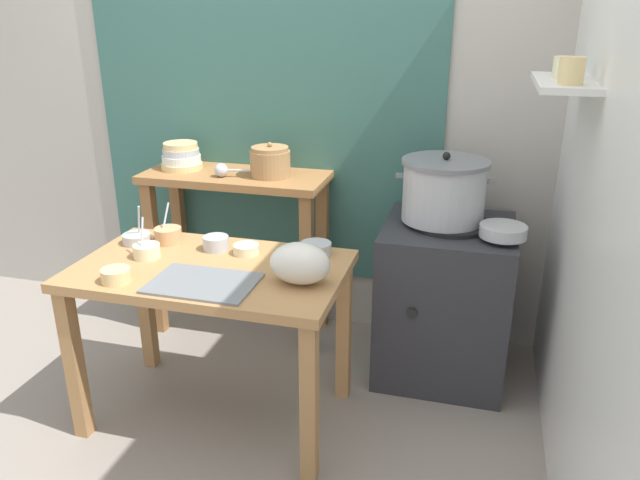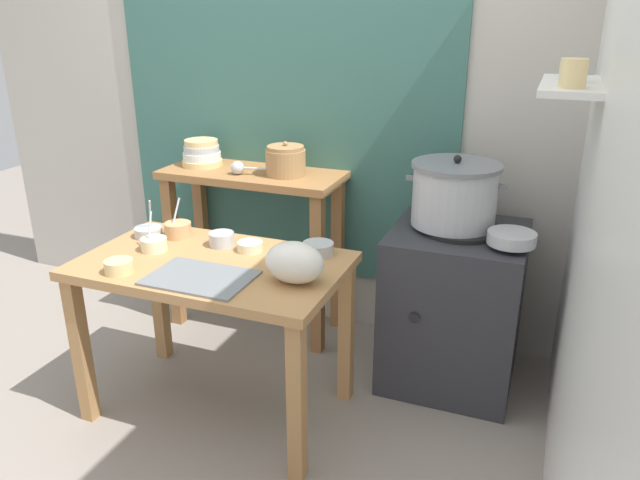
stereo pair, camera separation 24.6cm
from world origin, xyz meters
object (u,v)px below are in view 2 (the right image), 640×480
object	(u,v)px
clay_pot	(286,161)
prep_bowl_3	(222,239)
prep_bowl_1	(178,229)
prep_bowl_5	(318,248)
bowl_stack_enamel	(202,154)
prep_table	(213,285)
back_shelf_table	(253,211)
steamer_pot	(455,194)
serving_tray	(200,278)
ladle	(239,168)
wide_pan	(512,238)
plastic_bag	(295,262)
stove_block	(453,305)
prep_bowl_2	(119,266)
prep_bowl_4	(148,231)
prep_bowl_0	(154,244)
prep_bowl_6	(250,246)

from	to	relation	value
clay_pot	prep_bowl_3	world-z (taller)	clay_pot
prep_bowl_1	prep_bowl_5	world-z (taller)	prep_bowl_1
bowl_stack_enamel	prep_bowl_3	bearing A→B (deg)	-53.00
prep_table	prep_bowl_5	bearing A→B (deg)	31.49
back_shelf_table	prep_bowl_5	xyz separation A→B (m)	(0.58, -0.53, 0.07)
steamer_pot	serving_tray	size ratio (longest dim) A/B	1.12
ladle	wide_pan	world-z (taller)	ladle
bowl_stack_enamel	plastic_bag	size ratio (longest dim) A/B	0.93
ladle	prep_bowl_3	bearing A→B (deg)	-70.63
back_shelf_table	steamer_pot	distance (m)	1.11
clay_pot	bowl_stack_enamel	size ratio (longest dim) A/B	0.94
clay_pot	serving_tray	bearing A→B (deg)	-86.74
clay_pot	ladle	bearing A→B (deg)	-161.34
prep_table	back_shelf_table	world-z (taller)	back_shelf_table
stove_block	wide_pan	distance (m)	0.50
prep_bowl_5	back_shelf_table	bearing A→B (deg)	137.79
stove_block	clay_pot	world-z (taller)	clay_pot
prep_bowl_2	back_shelf_table	bearing A→B (deg)	85.34
ladle	plastic_bag	distance (m)	0.99
ladle	plastic_bag	world-z (taller)	ladle
clay_pot	prep_bowl_1	bearing A→B (deg)	-116.98
prep_bowl_1	prep_bowl_4	bearing A→B (deg)	-159.96
serving_tray	prep_bowl_5	size ratio (longest dim) A/B	3.00
stove_block	serving_tray	distance (m)	1.23
prep_bowl_5	clay_pot	bearing A→B (deg)	126.16
prep_bowl_0	prep_bowl_5	size ratio (longest dim) A/B	1.26
serving_tray	plastic_bag	xyz separation A→B (m)	(0.35, 0.11, 0.08)
wide_pan	prep_bowl_2	bearing A→B (deg)	-152.89
prep_bowl_3	prep_bowl_4	world-z (taller)	prep_bowl_4
bowl_stack_enamel	serving_tray	bearing A→B (deg)	-59.56
prep_bowl_2	prep_bowl_4	xyz separation A→B (m)	(-0.14, 0.38, -0.00)
back_shelf_table	steamer_pot	size ratio (longest dim) A/B	2.15
clay_pot	prep_bowl_5	distance (m)	0.69
clay_pot	wide_pan	world-z (taller)	clay_pot
steamer_pot	back_shelf_table	bearing A→B (deg)	174.16
steamer_pot	prep_bowl_4	bearing A→B (deg)	-158.77
bowl_stack_enamel	prep_bowl_5	size ratio (longest dim) A/B	1.63
prep_table	prep_bowl_4	xyz separation A→B (m)	(-0.42, 0.15, 0.14)
wide_pan	prep_bowl_6	xyz separation A→B (m)	(-1.05, -0.33, -0.06)
clay_pot	prep_bowl_4	bearing A→B (deg)	-124.22
bowl_stack_enamel	prep_bowl_1	world-z (taller)	bowl_stack_enamel
back_shelf_table	ladle	xyz separation A→B (m)	(-0.03, -0.08, 0.26)
prep_bowl_1	prep_bowl_2	size ratio (longest dim) A/B	1.57
steamer_pot	bowl_stack_enamel	world-z (taller)	steamer_pot
clay_pot	plastic_bag	distance (m)	0.93
plastic_bag	wide_pan	xyz separation A→B (m)	(0.74, 0.56, 0.00)
prep_table	plastic_bag	size ratio (longest dim) A/B	4.70
stove_block	prep_bowl_1	distance (m)	1.34
prep_table	back_shelf_table	distance (m)	0.79
clay_pot	bowl_stack_enamel	bearing A→B (deg)	177.84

